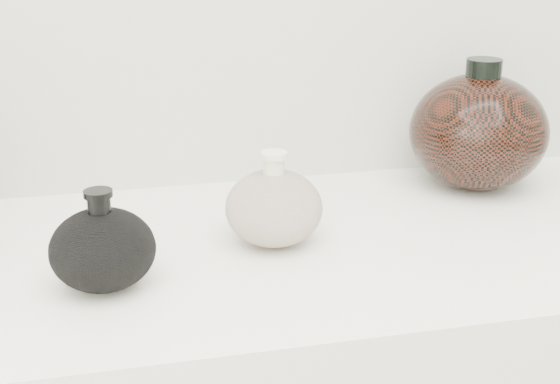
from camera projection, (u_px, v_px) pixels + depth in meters
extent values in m
cube|color=silver|center=(250.00, 257.00, 1.00)|extent=(1.20, 0.50, 0.03)
ellipsoid|color=black|center=(103.00, 250.00, 0.87)|extent=(0.14, 0.14, 0.09)
cylinder|color=black|center=(99.00, 205.00, 0.85)|extent=(0.03, 0.03, 0.03)
cylinder|color=black|center=(98.00, 193.00, 0.85)|extent=(0.04, 0.04, 0.01)
ellipsoid|color=beige|center=(274.00, 208.00, 0.99)|extent=(0.14, 0.14, 0.10)
cylinder|color=beige|center=(274.00, 166.00, 0.97)|extent=(0.03, 0.03, 0.03)
cylinder|color=beige|center=(274.00, 155.00, 0.96)|extent=(0.04, 0.04, 0.01)
ellipsoid|color=black|center=(478.00, 132.00, 1.17)|extent=(0.27, 0.27, 0.18)
cylinder|color=black|center=(484.00, 70.00, 1.14)|extent=(0.07, 0.07, 0.03)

